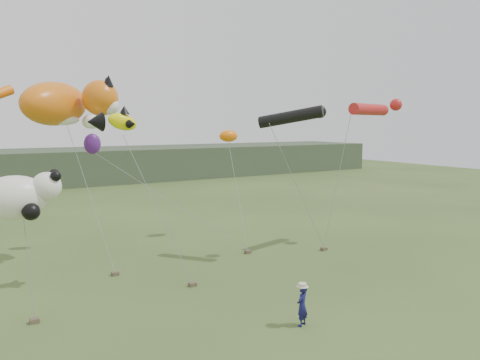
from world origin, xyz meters
The scene contains 9 objects.
ground centered at (0.00, 0.00, 0.00)m, with size 120.00×120.00×0.00m, color #385123.
headland centered at (-3.11, 44.69, 1.92)m, with size 90.00×13.00×4.00m.
festival_attendant centered at (-0.32, -1.77, 0.73)m, with size 0.53×0.35×1.46m, color #14154C.
sandbag_anchors centered at (-0.88, 5.35, 0.08)m, with size 15.63×3.98×0.16m.
cat_kite centered at (-5.43, 10.99, 8.10)m, with size 6.44×5.07×2.74m.
fish_kite centered at (-4.63, 5.64, 7.17)m, with size 2.16×1.42×1.17m.
tube_kites centered at (7.69, 5.03, 7.72)m, with size 8.75×2.97×1.68m.
panda_kite centered at (-8.53, 3.80, 4.54)m, with size 2.74×1.77×1.70m.
misc_kites centered at (0.16, 11.86, 6.13)m, with size 9.13×1.93×1.29m.
Camera 1 is at (-10.41, -14.03, 7.06)m, focal length 35.00 mm.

